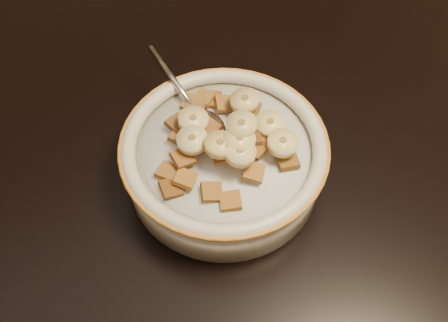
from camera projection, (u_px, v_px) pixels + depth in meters
name	position (u px, v px, depth m)	size (l,w,h in m)	color
table	(23.00, 278.00, 0.57)	(1.40, 0.90, 0.04)	black
cereal_bowl	(224.00, 164.00, 0.60)	(0.21, 0.21, 0.05)	silver
milk	(224.00, 150.00, 0.58)	(0.17, 0.17, 0.00)	silver
spoon	(207.00, 127.00, 0.59)	(0.04, 0.05, 0.01)	#BCBCBC
cereal_square_0	(177.00, 124.00, 0.58)	(0.02, 0.02, 0.01)	brown
cereal_square_1	(242.00, 113.00, 0.59)	(0.02, 0.02, 0.01)	brown
cereal_square_2	(254.00, 172.00, 0.55)	(0.02, 0.02, 0.01)	#98621D
cereal_square_3	(225.00, 104.00, 0.60)	(0.02, 0.02, 0.01)	brown
cereal_square_4	(209.00, 128.00, 0.57)	(0.02, 0.02, 0.01)	brown
cereal_square_5	(185.00, 179.00, 0.54)	(0.02, 0.02, 0.01)	#935B22
cereal_square_6	(168.00, 172.00, 0.55)	(0.02, 0.02, 0.01)	brown
cereal_square_7	(266.00, 136.00, 0.57)	(0.02, 0.02, 0.01)	#925C27
cereal_square_8	(251.00, 108.00, 0.60)	(0.02, 0.02, 0.01)	brown
cereal_square_9	(288.00, 161.00, 0.56)	(0.02, 0.02, 0.01)	brown
cereal_square_10	(251.00, 123.00, 0.58)	(0.02, 0.02, 0.01)	brown
cereal_square_11	(181.00, 137.00, 0.57)	(0.02, 0.02, 0.01)	brown
cereal_square_12	(204.00, 97.00, 0.61)	(0.02, 0.02, 0.01)	olive
cereal_square_13	(171.00, 188.00, 0.54)	(0.02, 0.02, 0.01)	brown
cereal_square_14	(256.00, 147.00, 0.56)	(0.02, 0.02, 0.01)	brown
cereal_square_15	(231.00, 201.00, 0.54)	(0.02, 0.02, 0.01)	olive
cereal_square_16	(251.00, 139.00, 0.56)	(0.02, 0.02, 0.01)	brown
cereal_square_17	(211.00, 99.00, 0.61)	(0.02, 0.02, 0.01)	#99561B
cereal_square_18	(212.00, 192.00, 0.54)	(0.02, 0.02, 0.01)	brown
cereal_square_19	(246.00, 117.00, 0.58)	(0.02, 0.02, 0.01)	#99611D
cereal_square_20	(194.00, 110.00, 0.59)	(0.02, 0.02, 0.01)	brown
cereal_square_21	(200.00, 141.00, 0.56)	(0.02, 0.02, 0.01)	brown
cereal_square_22	(268.00, 134.00, 0.57)	(0.02, 0.02, 0.01)	brown
cereal_square_23	(192.00, 104.00, 0.60)	(0.02, 0.02, 0.01)	brown
cereal_square_24	(183.00, 158.00, 0.55)	(0.02, 0.02, 0.01)	brown
cereal_square_25	(222.00, 153.00, 0.55)	(0.02, 0.02, 0.01)	brown
banana_slice_0	(192.00, 140.00, 0.55)	(0.03, 0.03, 0.01)	beige
banana_slice_1	(240.00, 140.00, 0.54)	(0.03, 0.03, 0.01)	#F5D98B
banana_slice_2	(242.00, 125.00, 0.55)	(0.03, 0.03, 0.01)	#D3BE7A
banana_slice_3	(270.00, 124.00, 0.57)	(0.03, 0.03, 0.01)	#EEDE94
banana_slice_4	(245.00, 101.00, 0.58)	(0.03, 0.03, 0.01)	#DFC185
banana_slice_5	(283.00, 143.00, 0.55)	(0.03, 0.03, 0.01)	#FFEC82
banana_slice_6	(193.00, 120.00, 0.57)	(0.03, 0.03, 0.01)	#E8CC89
banana_slice_7	(220.00, 145.00, 0.54)	(0.03, 0.03, 0.01)	#D9C470
banana_slice_8	(240.00, 153.00, 0.53)	(0.03, 0.03, 0.01)	#E5C680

